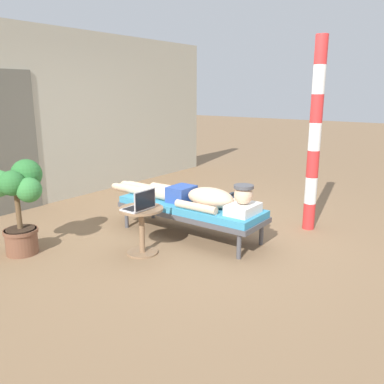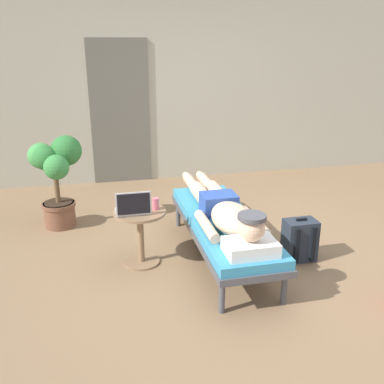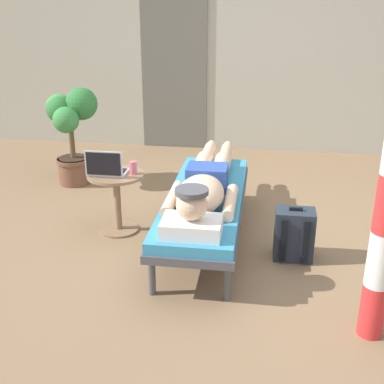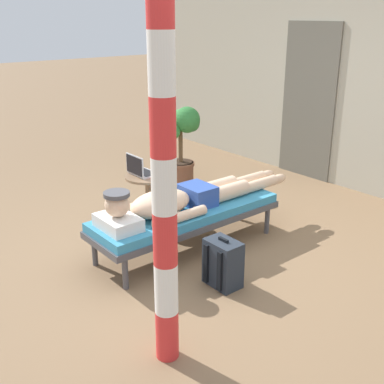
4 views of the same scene
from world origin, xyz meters
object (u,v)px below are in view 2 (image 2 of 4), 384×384
at_px(person_reclining, 225,211).
at_px(side_table, 140,228).
at_px(backpack, 299,240).
at_px(laptop, 133,208).
at_px(lounge_chair, 222,225).
at_px(drink_glass, 156,204).
at_px(potted_plant, 56,172).

xyz_separation_m(person_reclining, side_table, (-0.76, 0.15, -0.16)).
relative_size(person_reclining, backpack, 5.12).
bearing_deg(laptop, lounge_chair, -2.23).
bearing_deg(laptop, person_reclining, -6.99).
distance_m(side_table, drink_glass, 0.27).
height_order(person_reclining, drink_glass, person_reclining).
xyz_separation_m(side_table, drink_glass, (0.15, 0.01, 0.22)).
distance_m(laptop, drink_glass, 0.22).
xyz_separation_m(laptop, potted_plant, (-0.73, 1.11, 0.06)).
relative_size(side_table, potted_plant, 0.51).
height_order(drink_glass, potted_plant, potted_plant).
xyz_separation_m(person_reclining, potted_plant, (-1.55, 1.21, 0.12)).
bearing_deg(lounge_chair, person_reclining, -90.00).
bearing_deg(lounge_chair, side_table, 173.77).
bearing_deg(drink_glass, laptop, -163.40).
relative_size(lounge_chair, potted_plant, 1.83).
relative_size(person_reclining, drink_glass, 19.85).
relative_size(side_table, backpack, 1.23).
relative_size(side_table, laptop, 1.69).
bearing_deg(person_reclining, side_table, 168.72).
xyz_separation_m(person_reclining, drink_glass, (-0.61, 0.16, 0.06)).
distance_m(lounge_chair, laptop, 0.86).
bearing_deg(backpack, person_reclining, 170.68).
xyz_separation_m(person_reclining, backpack, (0.71, -0.12, -0.32)).
relative_size(lounge_chair, laptop, 6.11).
height_order(lounge_chair, potted_plant, potted_plant).
bearing_deg(person_reclining, potted_plant, 142.09).
bearing_deg(potted_plant, drink_glass, -48.08).
bearing_deg(side_table, lounge_chair, -6.23).
bearing_deg(drink_glass, backpack, -11.95).
distance_m(drink_glass, backpack, 1.41).
xyz_separation_m(laptop, drink_glass, (0.21, 0.06, -0.00)).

